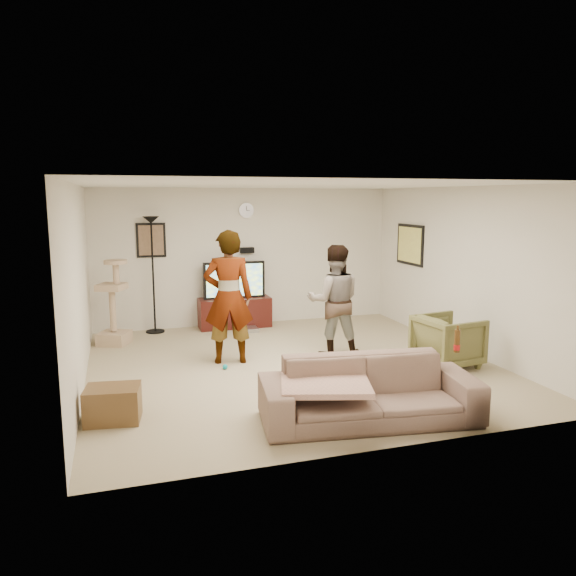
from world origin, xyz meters
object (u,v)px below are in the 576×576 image
object	(u,v)px
tv_stand	(235,313)
person_left	(228,297)
beer_bottle	(457,341)
side_table	(113,404)
person_right	(334,301)
sofa	(369,391)
tv	(234,280)
cat_tree	(112,302)
floor_lamp	(153,275)
armchair	(448,341)

from	to	relation	value
tv_stand	person_left	distance (m)	2.26
beer_bottle	person_left	bearing A→B (deg)	128.95
side_table	person_left	bearing A→B (deg)	47.04
tv_stand	side_table	world-z (taller)	tv_stand
person_right	side_table	xyz separation A→B (m)	(-3.15, -1.58, -0.64)
sofa	tv	bearing A→B (deg)	103.60
tv_stand	cat_tree	world-z (taller)	cat_tree
floor_lamp	armchair	world-z (taller)	floor_lamp
armchair	side_table	xyz separation A→B (m)	(-4.47, -0.62, -0.17)
tv_stand	person_left	size ratio (longest dim) A/B	0.68
floor_lamp	person_right	world-z (taller)	floor_lamp
side_table	sofa	bearing A→B (deg)	-17.33
person_right	sofa	bearing A→B (deg)	92.24
tv_stand	side_table	xyz separation A→B (m)	(-2.11, -3.80, -0.08)
person_right	side_table	distance (m)	3.58
cat_tree	sofa	xyz separation A→B (m)	(2.57, -4.03, -0.36)
beer_bottle	armchair	bearing A→B (deg)	59.22
tv_stand	side_table	size ratio (longest dim) A/B	2.32
person_right	side_table	world-z (taller)	person_right
armchair	sofa	bearing A→B (deg)	119.32
tv_stand	sofa	world-z (taller)	sofa
armchair	tv_stand	bearing A→B (deg)	28.88
tv_stand	floor_lamp	world-z (taller)	floor_lamp
sofa	side_table	xyz separation A→B (m)	(-2.58, 0.80, -0.14)
floor_lamp	person_right	distance (m)	3.34
floor_lamp	beer_bottle	distance (m)	5.50
cat_tree	person_right	size ratio (longest dim) A/B	0.83
tv_stand	sofa	bearing A→B (deg)	-84.21
tv	armchair	size ratio (longest dim) A/B	1.41
sofa	side_table	world-z (taller)	sofa
tv	person_left	size ratio (longest dim) A/B	0.59
tv_stand	beer_bottle	distance (m)	4.87
person_left	tv	bearing A→B (deg)	-95.46
cat_tree	sofa	size ratio (longest dim) A/B	0.61
sofa	beer_bottle	bearing A→B (deg)	7.81
tv	floor_lamp	world-z (taller)	floor_lamp
tv	floor_lamp	size ratio (longest dim) A/B	0.55
cat_tree	side_table	world-z (taller)	cat_tree
tv_stand	person_right	size ratio (longest dim) A/B	0.78
beer_bottle	sofa	bearing A→B (deg)	180.00
tv_stand	tv	world-z (taller)	tv
tv_stand	side_table	bearing A→B (deg)	-119.07
tv_stand	person_right	bearing A→B (deg)	-65.09
armchair	person_right	bearing A→B (deg)	46.49
cat_tree	sofa	bearing A→B (deg)	-57.47
side_table	cat_tree	bearing A→B (deg)	89.79
tv	floor_lamp	bearing A→B (deg)	178.18
cat_tree	tv	bearing A→B (deg)	15.42
cat_tree	beer_bottle	size ratio (longest dim) A/B	5.51
person_left	side_table	world-z (taller)	person_left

